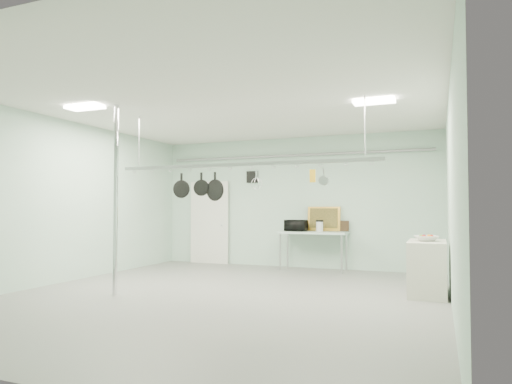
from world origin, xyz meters
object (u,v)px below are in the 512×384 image
at_px(pot_rack, 241,163).
at_px(skillet_mid, 201,184).
at_px(chrome_pole, 116,199).
at_px(coffee_canister, 320,227).
at_px(skillet_left, 181,185).
at_px(microwave, 296,226).
at_px(prep_table, 313,235).
at_px(side_cabinet, 427,268).
at_px(skillet_right, 215,187).
at_px(fruit_bowl, 426,238).

distance_m(pot_rack, skillet_mid, 0.84).
relative_size(chrome_pole, coffee_canister, 13.95).
relative_size(coffee_canister, skillet_left, 0.53).
distance_m(chrome_pole, coffee_canister, 4.91).
bearing_deg(microwave, chrome_pole, 74.51).
distance_m(coffee_canister, skillet_mid, 3.67).
bearing_deg(prep_table, side_cabinet, -40.79).
height_order(prep_table, pot_rack, pot_rack).
xyz_separation_m(prep_table, coffee_canister, (0.15, 0.02, 0.19)).
height_order(skillet_left, skillet_right, same).
distance_m(coffee_canister, skillet_left, 3.83).
height_order(side_cabinet, fruit_bowl, fruit_bowl).
bearing_deg(prep_table, skillet_left, -115.45).
relative_size(chrome_pole, skillet_mid, 7.87).
height_order(prep_table, fruit_bowl, fruit_bowl).
bearing_deg(skillet_mid, pot_rack, -9.30).
relative_size(side_cabinet, skillet_right, 2.34).
bearing_deg(fruit_bowl, side_cabinet, 83.43).
distance_m(chrome_pole, skillet_right, 1.69).
xyz_separation_m(fruit_bowl, skillet_mid, (-3.70, -1.02, 0.94)).
distance_m(coffee_canister, skillet_right, 3.57).
bearing_deg(chrome_pole, fruit_bowl, 21.66).
xyz_separation_m(coffee_canister, fruit_bowl, (2.39, -2.29, -0.07)).
bearing_deg(fruit_bowl, coffee_canister, 136.21).
relative_size(fruit_bowl, skillet_mid, 0.94).
height_order(chrome_pole, skillet_right, chrome_pole).
bearing_deg(skillet_right, prep_table, 87.68).
height_order(chrome_pole, fruit_bowl, chrome_pole).
relative_size(coffee_canister, skillet_right, 0.45).
distance_m(coffee_canister, fruit_bowl, 3.31).
height_order(microwave, skillet_left, skillet_left).
bearing_deg(chrome_pole, microwave, 65.39).
distance_m(pot_rack, microwave, 3.46).
bearing_deg(skillet_left, prep_table, 57.73).
bearing_deg(skillet_mid, microwave, 67.49).
xyz_separation_m(pot_rack, coffee_canister, (0.55, 3.32, -1.21)).
xyz_separation_m(chrome_pole, skillet_mid, (1.14, 0.90, 0.28)).
relative_size(microwave, coffee_canister, 2.11).
bearing_deg(skillet_left, pot_rack, -6.82).
height_order(side_cabinet, microwave, microwave).
bearing_deg(skillet_mid, prep_table, 61.30).
xyz_separation_m(coffee_canister, skillet_mid, (-1.31, -3.32, 0.86)).
relative_size(pot_rack, microwave, 9.93).
bearing_deg(skillet_right, skillet_mid, -167.21).
relative_size(prep_table, skillet_right, 3.12).
distance_m(chrome_pole, skillet_mid, 1.48).
bearing_deg(prep_table, skillet_mid, -109.40).
bearing_deg(skillet_right, chrome_pole, -134.65).
bearing_deg(pot_rack, skillet_left, 180.00).
distance_m(prep_table, skillet_right, 3.56).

